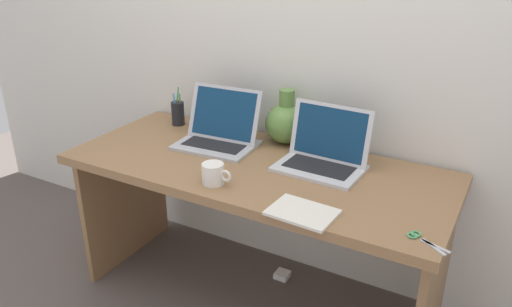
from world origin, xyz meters
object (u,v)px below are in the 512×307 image
object	(u,v)px
notebook_stack	(302,212)
power_brick	(282,275)
laptop_right	(324,151)
pen_cup	(178,113)
scissors	(421,239)
coffee_mug	(213,174)
green_vase	(286,122)
laptop_left	(220,130)

from	to	relation	value
notebook_stack	power_brick	world-z (taller)	notebook_stack
laptop_right	power_brick	distance (m)	0.79
pen_cup	notebook_stack	bearing A→B (deg)	-28.93
laptop_right	scissors	world-z (taller)	laptop_right
coffee_mug	scissors	distance (m)	0.80
green_vase	power_brick	distance (m)	0.79
pen_cup	scissors	xyz separation A→B (m)	(1.33, -0.48, -0.06)
green_vase	laptop_right	bearing A→B (deg)	-32.14
pen_cup	scissors	size ratio (longest dim) A/B	1.35
laptop_right	coffee_mug	world-z (taller)	laptop_right
laptop_right	green_vase	bearing A→B (deg)	147.86
pen_cup	scissors	distance (m)	1.41
laptop_left	pen_cup	bearing A→B (deg)	160.75
coffee_mug	scissors	bearing A→B (deg)	-0.53
laptop_left	notebook_stack	size ratio (longest dim) A/B	1.61
green_vase	scissors	bearing A→B (deg)	-35.55
coffee_mug	pen_cup	bearing A→B (deg)	138.42
green_vase	notebook_stack	size ratio (longest dim) A/B	1.11
laptop_left	notebook_stack	distance (m)	0.72
laptop_left	laptop_right	bearing A→B (deg)	0.61
laptop_left	notebook_stack	world-z (taller)	laptop_left
laptop_left	pen_cup	distance (m)	0.35
scissors	coffee_mug	bearing A→B (deg)	179.47
green_vase	laptop_left	bearing A→B (deg)	-147.08
notebook_stack	pen_cup	world-z (taller)	pen_cup
laptop_left	green_vase	distance (m)	0.31
pen_cup	power_brick	world-z (taller)	pen_cup
notebook_stack	scissors	bearing A→B (deg)	5.10
laptop_right	power_brick	size ratio (longest dim) A/B	5.11
notebook_stack	power_brick	bearing A→B (deg)	122.11
scissors	power_brick	xyz separation A→B (m)	(-0.70, 0.45, -0.69)
notebook_stack	coffee_mug	distance (m)	0.40
scissors	notebook_stack	bearing A→B (deg)	-174.90
laptop_right	laptop_left	bearing A→B (deg)	-179.39
laptop_left	laptop_right	distance (m)	0.51
coffee_mug	notebook_stack	bearing A→B (deg)	-6.14
laptop_right	coffee_mug	xyz separation A→B (m)	(-0.31, -0.36, -0.02)
coffee_mug	pen_cup	size ratio (longest dim) A/B	0.63
laptop_left	laptop_right	world-z (taller)	laptop_left
laptop_right	green_vase	size ratio (longest dim) A/B	1.41
green_vase	pen_cup	world-z (taller)	green_vase
power_brick	laptop_right	bearing A→B (deg)	-20.35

